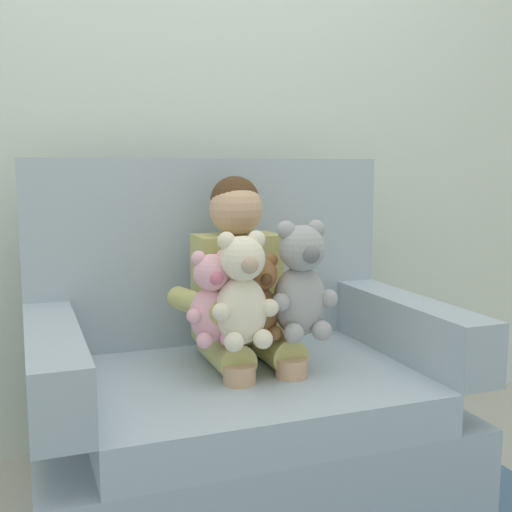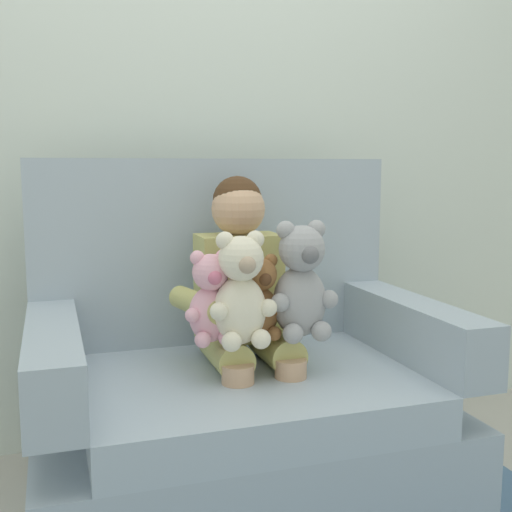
% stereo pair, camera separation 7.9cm
% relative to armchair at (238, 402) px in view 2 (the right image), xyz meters
% --- Properties ---
extents(ground_plane, '(8.00, 8.00, 0.00)m').
position_rel_armchair_xyz_m(ground_plane, '(0.00, -0.05, -0.34)').
color(ground_plane, '#ADA89E').
extents(back_wall, '(6.00, 0.10, 2.60)m').
position_rel_armchair_xyz_m(back_wall, '(0.00, 0.66, 0.96)').
color(back_wall, silver).
rests_on(back_wall, ground).
extents(armchair, '(1.24, 0.86, 1.11)m').
position_rel_armchair_xyz_m(armchair, '(0.00, 0.00, 0.00)').
color(armchair, '#9EADBC').
rests_on(armchair, ground).
extents(seated_child, '(0.45, 0.39, 0.82)m').
position_rel_armchair_xyz_m(seated_child, '(0.03, 0.01, 0.34)').
color(seated_child, tan).
rests_on(seated_child, armchair).
extents(plush_cream, '(0.19, 0.16, 0.33)m').
position_rel_armchair_xyz_m(plush_cream, '(-0.04, -0.18, 0.39)').
color(plush_cream, silver).
rests_on(plush_cream, armchair).
extents(plush_pink, '(0.16, 0.13, 0.27)m').
position_rel_armchair_xyz_m(plush_pink, '(-0.12, -0.13, 0.36)').
color(plush_pink, '#EAA8BC').
rests_on(plush_pink, armchair).
extents(plush_grey, '(0.21, 0.17, 0.35)m').
position_rel_armchair_xyz_m(plush_grey, '(0.15, -0.15, 0.40)').
color(plush_grey, '#9E9EA3').
rests_on(plush_grey, armchair).
extents(plush_brown, '(0.15, 0.12, 0.25)m').
position_rel_armchair_xyz_m(plush_brown, '(0.03, -0.12, 0.35)').
color(plush_brown, brown).
rests_on(plush_brown, armchair).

